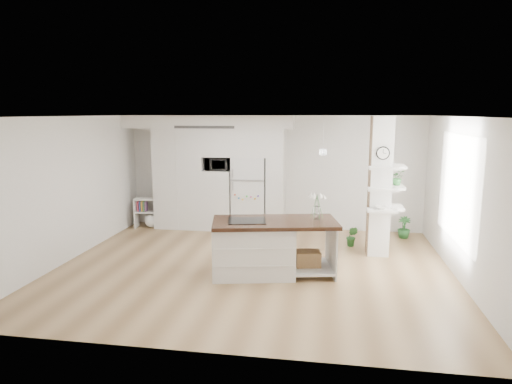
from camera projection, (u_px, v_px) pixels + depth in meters
floor at (253, 268)px, 8.23m from camera, size 7.00×6.00×0.01m
room at (252, 166)px, 7.91m from camera, size 7.04×6.04×2.72m
cabinet_wall at (211, 166)px, 10.80m from camera, size 4.00×0.71×2.70m
refrigerator at (250, 194)px, 10.77m from camera, size 0.78×0.69×1.75m
column at (385, 187)px, 8.72m from camera, size 0.69×0.90×2.70m
window at (458, 188)px, 7.72m from camera, size 0.00×2.40×2.40m
pendant_light at (352, 151)px, 7.74m from camera, size 0.12×0.12×0.10m
kitchen_island at (260, 246)px, 7.84m from camera, size 2.27×1.41×1.52m
bookshelf at (149, 215)px, 11.08m from camera, size 0.64×0.42×0.72m
floor_plant_a at (352, 236)px, 9.51m from camera, size 0.29×0.26×0.43m
floor_plant_b at (404, 227)px, 10.15m from camera, size 0.29×0.29×0.48m
microwave at (218, 164)px, 10.71m from camera, size 0.54×0.37×0.30m
shelf_plant at (398, 178)px, 8.82m from camera, size 0.27×0.23×0.30m
decor_bowl at (381, 208)px, 8.57m from camera, size 0.22×0.22×0.05m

